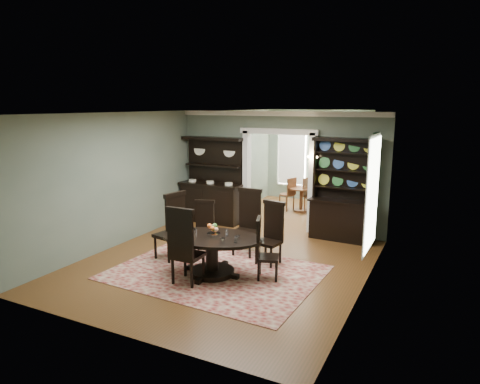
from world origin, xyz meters
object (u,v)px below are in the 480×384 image
object	(u,v)px
sideboard	(212,193)
parlor_table	(301,196)
welsh_dresser	(343,203)
dining_table	(212,248)

from	to	relation	value
sideboard	parlor_table	bearing A→B (deg)	49.53
sideboard	welsh_dresser	bearing A→B (deg)	0.39
sideboard	welsh_dresser	distance (m)	3.56
sideboard	welsh_dresser	size ratio (longest dim) A/B	0.96
dining_table	sideboard	world-z (taller)	sideboard
sideboard	parlor_table	distance (m)	2.84
dining_table	parlor_table	world-z (taller)	dining_table
welsh_dresser	sideboard	bearing A→B (deg)	-177.76
welsh_dresser	parlor_table	world-z (taller)	welsh_dresser
sideboard	welsh_dresser	world-z (taller)	welsh_dresser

